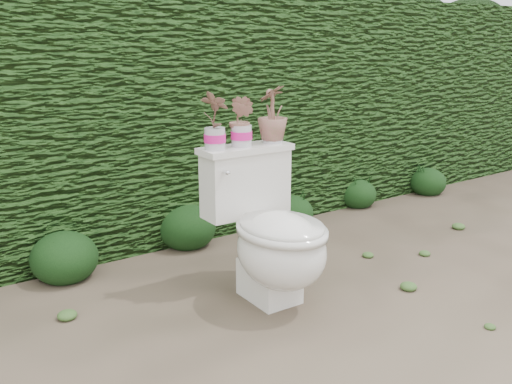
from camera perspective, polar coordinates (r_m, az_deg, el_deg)
ground at (r=2.92m, az=2.52°, el=-11.72°), size 60.00×60.00×0.00m
hedge at (r=4.02m, az=-11.54°, el=7.46°), size 8.00×1.00×1.60m
toilet at (r=2.89m, az=1.59°, el=-4.33°), size 0.50×0.69×0.78m
potted_plant_left at (r=2.85m, az=-4.17°, el=7.01°), size 0.15×0.18×0.28m
potted_plant_center at (r=2.94m, az=-1.46°, el=6.95°), size 0.15×0.16×0.25m
potted_plant_right at (r=3.04m, az=1.67°, el=7.66°), size 0.22×0.22×0.29m
liriope_clump_2 at (r=3.39m, az=-18.66°, el=-5.81°), size 0.38×0.38×0.30m
liriope_clump_3 at (r=3.74m, az=-6.94°, el=-3.11°), size 0.38×0.38×0.30m
liriope_clump_4 at (r=4.11m, az=3.58°, el=-1.72°), size 0.32×0.32×0.25m
liriope_clump_5 at (r=4.68m, az=10.10°, el=0.13°), size 0.31×0.31×0.25m
liriope_clump_6 at (r=5.19m, az=16.81°, el=1.25°), size 0.32×0.32×0.25m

